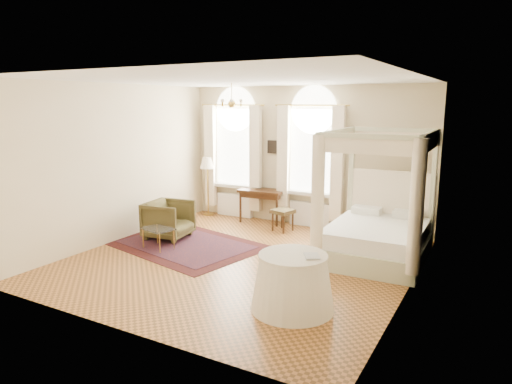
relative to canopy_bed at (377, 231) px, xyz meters
The scene contains 18 objects.
ground 2.61m from the canopy_bed, 148.42° to the right, with size 6.00×6.00×0.00m, color #AB6931.
room_walls 2.93m from the canopy_bed, 148.42° to the right, with size 6.00×6.00×6.00m.
window_left 4.46m from the canopy_bed, 159.36° to the left, with size 1.62×0.27×3.29m.
window_right 2.67m from the canopy_bed, 142.16° to the left, with size 1.62×0.27×3.29m.
chandelier 3.88m from the canopy_bed, behind, with size 0.51×0.45×0.50m.
wall_pictures 2.97m from the canopy_bed, 142.00° to the left, with size 2.54×0.03×0.39m.
canopy_bed is the anchor object (origin of this frame).
nightstand 1.27m from the canopy_bed, 65.05° to the left, with size 0.39×0.35×0.55m, color #3C2210.
nightstand_lamp 1.28m from the canopy_bed, 69.32° to the left, with size 0.28×0.28×0.42m.
writing_desk 3.45m from the canopy_bed, 156.73° to the left, with size 1.14×0.65×0.82m.
laptop 3.64m from the canopy_bed, 156.56° to the left, with size 0.31×0.20×0.02m, color black.
stool 2.56m from the canopy_bed, 158.96° to the left, with size 0.53×0.53×0.50m.
armchair 4.38m from the canopy_bed, 169.43° to the right, with size 0.88×0.91×0.82m, color #443C1D.
coffee_table 4.28m from the canopy_bed, 159.55° to the right, with size 0.70×0.56×0.43m.
floor_lamp 5.02m from the canopy_bed, 164.08° to the left, with size 0.39×0.39×1.53m.
oriental_rug 3.87m from the canopy_bed, 164.49° to the right, with size 3.46×2.80×0.01m.
side_table 2.74m from the canopy_bed, 100.37° to the right, with size 1.20×1.20×0.82m.
book 2.75m from the canopy_bed, 96.42° to the right, with size 0.20×0.27×0.03m, color black.
Camera 1 is at (4.18, -6.94, 2.90)m, focal length 32.00 mm.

